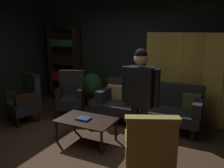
# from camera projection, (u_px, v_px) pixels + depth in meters

# --- Properties ---
(ground_plane) EXTENTS (10.00, 10.00, 0.00)m
(ground_plane) POSITION_uv_depth(u_px,v_px,m) (91.00, 148.00, 3.96)
(ground_plane) COLOR #3D2819
(back_wall) EXTENTS (7.20, 0.10, 2.80)m
(back_wall) POSITION_uv_depth(u_px,v_px,m) (141.00, 53.00, 5.79)
(back_wall) COLOR black
(back_wall) RESTS_ON ground_plane
(folding_screen) EXTENTS (2.12, 0.47, 1.90)m
(folding_screen) POSITION_uv_depth(u_px,v_px,m) (192.00, 76.00, 4.98)
(folding_screen) COLOR #B29338
(folding_screen) RESTS_ON ground_plane
(bookshelf) EXTENTS (0.90, 0.32, 2.05)m
(bookshelf) POSITION_uv_depth(u_px,v_px,m) (65.00, 62.00, 6.56)
(bookshelf) COLOR black
(bookshelf) RESTS_ON ground_plane
(velvet_couch) EXTENTS (2.12, 0.78, 0.88)m
(velvet_couch) POSITION_uv_depth(u_px,v_px,m) (149.00, 103.00, 4.90)
(velvet_couch) COLOR black
(velvet_couch) RESTS_ON ground_plane
(coffee_table) EXTENTS (1.00, 0.64, 0.42)m
(coffee_table) POSITION_uv_depth(u_px,v_px,m) (86.00, 122.00, 4.13)
(coffee_table) COLOR black
(coffee_table) RESTS_ON ground_plane
(armchair_gilt_accent) EXTENTS (0.76, 0.76, 1.04)m
(armchair_gilt_accent) POSITION_uv_depth(u_px,v_px,m) (149.00, 155.00, 2.82)
(armchair_gilt_accent) COLOR tan
(armchair_gilt_accent) RESTS_ON ground_plane
(armchair_wing_left) EXTENTS (0.77, 0.77, 1.04)m
(armchair_wing_left) POSITION_uv_depth(u_px,v_px,m) (71.00, 95.00, 5.37)
(armchair_wing_left) COLOR black
(armchair_wing_left) RESTS_ON ground_plane
(armchair_wing_right) EXTENTS (0.73, 0.73, 1.04)m
(armchair_wing_right) POSITION_uv_depth(u_px,v_px,m) (25.00, 100.00, 5.03)
(armchair_wing_right) COLOR black
(armchair_wing_right) RESTS_ON ground_plane
(standing_figure) EXTENTS (0.59, 0.25, 1.70)m
(standing_figure) POSITION_uv_depth(u_px,v_px,m) (140.00, 95.00, 3.43)
(standing_figure) COLOR black
(standing_figure) RESTS_ON ground_plane
(potted_plant) EXTENTS (0.57, 0.57, 0.87)m
(potted_plant) POSITION_uv_depth(u_px,v_px,m) (92.00, 87.00, 6.05)
(potted_plant) COLOR brown
(potted_plant) RESTS_ON ground_plane
(book_navy_cloth) EXTENTS (0.23, 0.19, 0.03)m
(book_navy_cloth) POSITION_uv_depth(u_px,v_px,m) (84.00, 119.00, 4.11)
(book_navy_cloth) COLOR navy
(book_navy_cloth) RESTS_ON coffee_table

